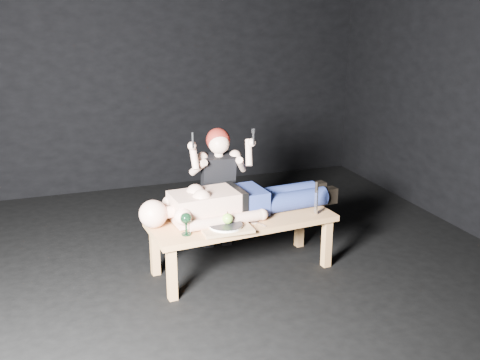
{
  "coord_description": "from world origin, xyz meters",
  "views": [
    {
      "loc": [
        -1.12,
        -3.76,
        2.05
      ],
      "look_at": [
        0.23,
        0.1,
        0.75
      ],
      "focal_mm": 41.34,
      "sensor_mm": 36.0,
      "label": 1
    }
  ],
  "objects_px": {
    "table": "(242,244)",
    "kneeling_woman": "(217,186)",
    "serving_tray": "(226,228)",
    "goblet": "(186,224)",
    "lying_man": "(242,197)",
    "carving_knife": "(316,198)"
  },
  "relations": [
    {
      "from": "lying_man",
      "to": "goblet",
      "type": "distance_m",
      "value": 0.6
    },
    {
      "from": "serving_tray",
      "to": "carving_knife",
      "type": "height_order",
      "value": "carving_knife"
    },
    {
      "from": "lying_man",
      "to": "serving_tray",
      "type": "height_order",
      "value": "lying_man"
    },
    {
      "from": "goblet",
      "to": "table",
      "type": "bearing_deg",
      "value": 19.57
    },
    {
      "from": "lying_man",
      "to": "carving_knife",
      "type": "bearing_deg",
      "value": -26.54
    },
    {
      "from": "lying_man",
      "to": "goblet",
      "type": "bearing_deg",
      "value": -157.72
    },
    {
      "from": "table",
      "to": "serving_tray",
      "type": "height_order",
      "value": "serving_tray"
    },
    {
      "from": "goblet",
      "to": "carving_knife",
      "type": "height_order",
      "value": "carving_knife"
    },
    {
      "from": "serving_tray",
      "to": "goblet",
      "type": "bearing_deg",
      "value": 179.45
    },
    {
      "from": "kneeling_woman",
      "to": "serving_tray",
      "type": "relative_size",
      "value": 3.0
    },
    {
      "from": "table",
      "to": "kneeling_woman",
      "type": "bearing_deg",
      "value": 90.58
    },
    {
      "from": "serving_tray",
      "to": "goblet",
      "type": "xyz_separation_m",
      "value": [
        -0.3,
        0.0,
        0.07
      ]
    },
    {
      "from": "carving_knife",
      "to": "kneeling_woman",
      "type": "bearing_deg",
      "value": 130.28
    },
    {
      "from": "lying_man",
      "to": "serving_tray",
      "type": "bearing_deg",
      "value": -134.7
    },
    {
      "from": "table",
      "to": "kneeling_woman",
      "type": "height_order",
      "value": "kneeling_woman"
    },
    {
      "from": "kneeling_woman",
      "to": "carving_knife",
      "type": "xyz_separation_m",
      "value": [
        0.64,
        -0.63,
        0.03
      ]
    },
    {
      "from": "table",
      "to": "kneeling_woman",
      "type": "distance_m",
      "value": 0.61
    },
    {
      "from": "kneeling_woman",
      "to": "goblet",
      "type": "height_order",
      "value": "kneeling_woman"
    },
    {
      "from": "table",
      "to": "lying_man",
      "type": "bearing_deg",
      "value": 64.33
    },
    {
      "from": "kneeling_woman",
      "to": "carving_knife",
      "type": "height_order",
      "value": "kneeling_woman"
    },
    {
      "from": "lying_man",
      "to": "kneeling_woman",
      "type": "height_order",
      "value": "kneeling_woman"
    },
    {
      "from": "kneeling_woman",
      "to": "lying_man",
      "type": "bearing_deg",
      "value": -72.26
    }
  ]
}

